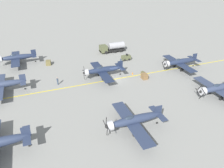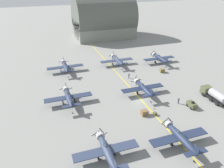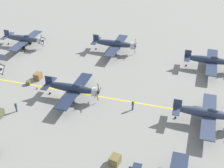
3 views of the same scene
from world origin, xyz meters
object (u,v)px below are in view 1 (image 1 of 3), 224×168
Objects in this scene: airplane_far_center at (0,85)px; ground_crew_walking at (58,81)px; supply_crate_mid_lane at (48,63)px; supply_crate_outboard at (143,73)px; airplane_near_left at (219,88)px; airplane_near_center at (180,62)px; airplane_mid_center at (103,70)px; ground_crew_inspecting at (121,61)px; tow_tractor at (126,57)px; fuel_tanker at (112,47)px; supply_crate_by_tanker at (144,76)px; traffic_cone at (133,73)px; airplane_mid_left at (133,120)px; airplane_far_right at (17,57)px.

ground_crew_walking is (-0.31, -11.62, -1.04)m from airplane_far_center.
supply_crate_mid_lane is 1.77× the size of supply_crate_outboard.
airplane_near_center is at bearing -3.03° from airplane_near_left.
supply_crate_mid_lane is (12.77, 11.32, -1.39)m from airplane_mid_center.
ground_crew_walking is 1.02× the size of ground_crew_inspecting.
supply_crate_outboard is at bearing -90.36° from airplane_far_center.
airplane_near_center is 4.62× the size of tow_tractor.
airplane_near_left is at bearing -162.26° from fuel_tanker.
tow_tractor is (25.07, 9.26, -1.22)m from airplane_near_left.
airplane_near_center reaches higher than tow_tractor.
supply_crate_by_tanker is (-10.44, -1.69, -0.32)m from ground_crew_inspecting.
supply_crate_by_tanker is (12.52, 10.09, -1.38)m from airplane_near_left.
ground_crew_walking is at bearing 129.31° from fuel_tanker.
traffic_cone is (3.30, 1.54, -0.36)m from supply_crate_by_tanker.
supply_crate_outboard is at bearing -162.79° from ground_crew_inspecting.
airplane_far_center is at bearing 68.94° from airplane_near_left.
tow_tractor is at bearing -72.46° from airplane_far_center.
airplane_near_center is at bearing -92.98° from supply_crate_outboard.
airplane_near_left is 4.62× the size of tow_tractor.
airplane_near_left is 16.14m from supply_crate_by_tanker.
supply_crate_mid_lane is at bearing 39.71° from airplane_mid_center.
airplane_mid_center is at bearing 50.63° from airplane_near_left.
ground_crew_inspecting is at bearing -2.27° from airplane_mid_left.
ground_crew_inspecting is (22.96, 11.78, -1.06)m from airplane_near_left.
supply_crate_mid_lane is at bearing -120.58° from airplane_far_right.
airplane_near_center is at bearing -90.03° from airplane_far_center.
supply_crate_outboard is 1.53× the size of traffic_cone.
ground_crew_walking is (0.35, 10.68, -1.04)m from airplane_mid_center.
fuel_tanker is at bearing -96.99° from airplane_far_right.
tow_tractor is at bearing -0.05° from supply_crate_outboard.
supply_crate_outboard is (-2.45, -32.23, -1.66)m from airplane_far_center.
airplane_mid_center reaches higher than tow_tractor.
airplane_near_left is (-14.31, 1.15, 0.00)m from airplane_near_center.
tow_tractor is 12.58m from supply_crate_by_tanker.
airplane_far_right is 8.63m from supply_crate_mid_lane.
airplane_mid_center reaches higher than ground_crew_walking.
ground_crew_walking is at bearing 86.32° from traffic_cone.
ground_crew_walking is 3.24× the size of traffic_cone.
ground_crew_inspecting is at bearing 1.15° from traffic_cone.
airplane_mid_left is 8.04× the size of supply_crate_mid_lane.
traffic_cone is at bearing -125.76° from supply_crate_mid_lane.
ground_crew_walking is at bearing 85.06° from airplane_near_center.
supply_crate_by_tanker is at bearing -17.37° from airplane_mid_left.
supply_crate_by_tanker is at bearing -129.60° from supply_crate_mid_lane.
airplane_mid_center is 7.93× the size of supply_crate_by_tanker.
airplane_far_right reaches higher than supply_crate_mid_lane.
airplane_mid_center is 1.00× the size of airplane_far_center.
airplane_far_center is 21.82× the size of traffic_cone.
airplane_far_center is at bearing 100.79° from ground_crew_inspecting.
supply_crate_by_tanker is at bearing -178.83° from fuel_tanker.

